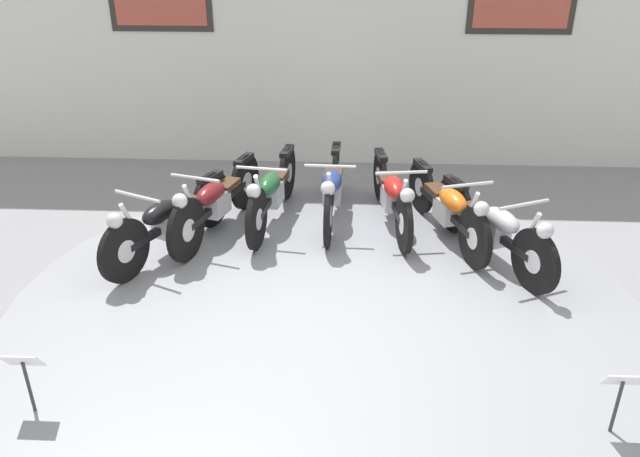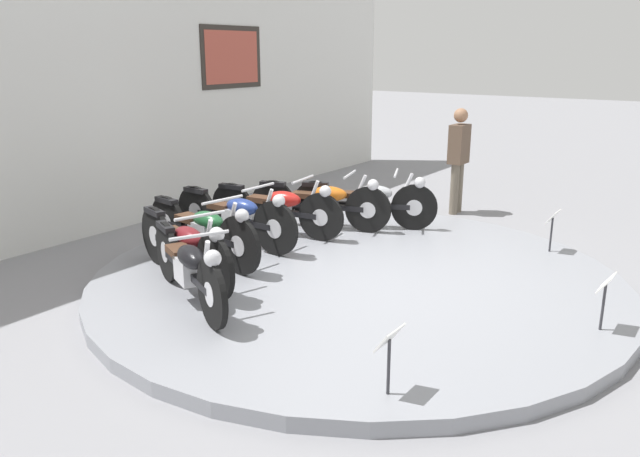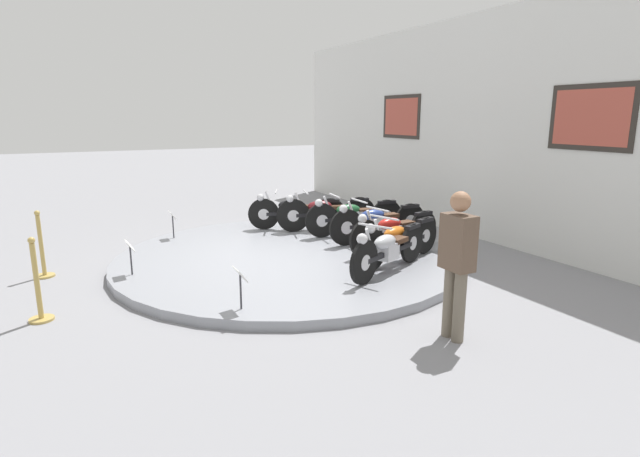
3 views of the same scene
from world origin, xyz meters
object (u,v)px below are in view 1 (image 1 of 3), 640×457
Objects in this scene: info_placard_front_left at (24,369)px; info_placard_front_right at (621,388)px; motorcycle_maroon at (216,200)px; motorcycle_green at (272,190)px; motorcycle_blue at (332,187)px; motorcycle_orange at (448,206)px; motorcycle_black at (168,219)px; motorcycle_red at (392,193)px; motorcycle_silver at (494,226)px.

info_placard_front_right is at bearing 0.00° from info_placard_front_left.
motorcycle_maroon is 0.65m from motorcycle_green.
motorcycle_blue is 1.06× the size of motorcycle_orange.
info_placard_front_left is (-1.99, -3.25, -0.02)m from motorcycle_blue.
motorcycle_blue is at bearing 9.33° from motorcycle_green.
motorcycle_black is 4.32m from info_placard_front_right.
motorcycle_maroon is 1.02× the size of motorcycle_orange.
motorcycle_orange is (2.87, 0.47, -0.00)m from motorcycle_black.
motorcycle_red is 1.03× the size of motorcycle_orange.
info_placard_front_left is (-3.23, -2.82, -0.01)m from motorcycle_orange.
info_placard_front_left is 3.97m from info_placard_front_right.
motorcycle_black reaches higher than motorcycle_red.
info_placard_front_left is at bearing -98.54° from motorcycle_black.
info_placard_front_left is (-2.66, -3.13, -0.01)m from motorcycle_red.
motorcycle_black reaches higher than info_placard_front_right.
motorcycle_blue is at bearing 28.64° from motorcycle_black.
motorcycle_blue is 0.68m from motorcycle_red.
motorcycle_black is 1.24m from motorcycle_green.
motorcycle_orange is 3.70× the size of info_placard_front_left.
motorcycle_maroon reaches higher than motorcycle_green.
motorcycle_black is at bearing -129.88° from motorcycle_maroon.
motorcycle_green is at bearing 179.92° from motorcycle_red.
motorcycle_orange is (2.48, -0.00, -0.02)m from motorcycle_maroon.
motorcycle_silver is (0.96, -0.78, 0.00)m from motorcycle_red.
motorcycle_red is at bearing -9.44° from motorcycle_blue.
motorcycle_green reaches higher than motorcycle_black.
motorcycle_maroon is 3.79× the size of info_placard_front_right.
motorcycle_orange is 1.04× the size of motorcycle_silver.
motorcycle_silver reaches higher than motorcycle_orange.
motorcycle_red reaches higher than info_placard_front_left.
motorcycle_red is 1.08× the size of motorcycle_silver.
motorcycle_green is 4.11m from info_placard_front_right.
motorcycle_orange reaches higher than info_placard_front_left.
info_placard_front_left is at bearing -121.45° from motorcycle_blue.
motorcycle_red and motorcycle_orange have the same top height.
motorcycle_green is at bearing 39.02° from motorcycle_black.
motorcycle_green is at bearing 67.21° from info_placard_front_left.
motorcycle_red is 0.65m from motorcycle_orange.
motorcycle_red is 3.82× the size of info_placard_front_left.
motorcycle_orange is (1.91, -0.31, -0.01)m from motorcycle_green.
motorcycle_silver is at bearing 98.55° from info_placard_front_right.
motorcycle_red is at bearing 151.43° from motorcycle_orange.
motorcycle_maroon is at bearing 170.69° from motorcycle_silver.
motorcycle_black is at bearing -151.36° from motorcycle_blue.
motorcycle_green is 1.34m from motorcycle_red.
motorcycle_silver is 3.55× the size of info_placard_front_left.
motorcycle_black is 3.54× the size of info_placard_front_left.
motorcycle_red is 4.11m from info_placard_front_left.
motorcycle_red is (1.34, -0.00, -0.01)m from motorcycle_green.
motorcycle_blue is 3.81m from info_placard_front_right.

